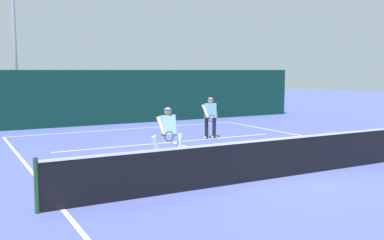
% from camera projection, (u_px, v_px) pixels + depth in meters
% --- Properties ---
extents(ground_plane, '(80.00, 80.00, 0.00)m').
position_uv_depth(ground_plane, '(281.00, 177.00, 11.35)').
color(ground_plane, '#505BAE').
extents(court_line_baseline_far, '(11.01, 0.10, 0.01)m').
position_uv_depth(court_line_baseline_far, '(131.00, 129.00, 20.74)').
color(court_line_baseline_far, white).
rests_on(court_line_baseline_far, ground_plane).
extents(court_line_sideline_left, '(0.10, 21.54, 0.01)m').
position_uv_depth(court_line_sideline_left, '(63.00, 209.00, 8.73)').
color(court_line_sideline_left, white).
rests_on(court_line_sideline_left, ground_plane).
extents(court_line_service, '(8.97, 0.10, 0.01)m').
position_uv_depth(court_line_service, '(172.00, 142.00, 16.89)').
color(court_line_service, white).
rests_on(court_line_service, ground_plane).
extents(court_line_centre, '(0.10, 6.40, 0.01)m').
position_uv_depth(court_line_centre, '(216.00, 156.00, 14.14)').
color(court_line_centre, white).
rests_on(court_line_centre, ground_plane).
extents(tennis_net, '(12.05, 0.09, 1.09)m').
position_uv_depth(tennis_net, '(282.00, 157.00, 11.29)').
color(tennis_net, '#1E4723').
rests_on(tennis_net, ground_plane).
extents(player_near, '(1.06, 0.85, 1.64)m').
position_uv_depth(player_near, '(168.00, 132.00, 13.17)').
color(player_near, silver).
rests_on(player_near, ground_plane).
extents(player_far, '(0.78, 0.85, 1.64)m').
position_uv_depth(player_far, '(210.00, 116.00, 17.77)').
color(player_far, black).
rests_on(player_far, ground_plane).
extents(tennis_ball, '(0.07, 0.07, 0.07)m').
position_uv_depth(tennis_ball, '(163.00, 152.00, 14.71)').
color(tennis_ball, '#D1E033').
rests_on(tennis_ball, ground_plane).
extents(back_fence_windscreen, '(21.94, 0.12, 2.74)m').
position_uv_depth(back_fence_windscreen, '(115.00, 97.00, 22.43)').
color(back_fence_windscreen, '#0C2F2A').
rests_on(back_fence_windscreen, ground_plane).
extents(light_pole, '(0.55, 0.44, 8.55)m').
position_uv_depth(light_pole, '(14.00, 20.00, 21.46)').
color(light_pole, '#9EA39E').
rests_on(light_pole, ground_plane).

